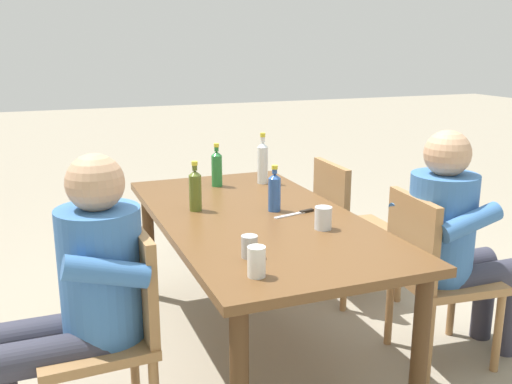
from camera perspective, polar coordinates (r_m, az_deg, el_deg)
The scene contains 17 objects.
ground_plane at distance 3.16m, azimuth 0.00°, elevation -15.20°, with size 24.00×24.00×0.00m, color gray.
dining_table at distance 2.89m, azimuth 0.00°, elevation -3.85°, with size 1.84×0.94×0.74m.
chair_far_left at distance 2.42m, azimuth -13.94°, elevation -12.49°, with size 0.46×0.46×0.87m.
chair_near_left at distance 2.99m, azimuth 16.96°, elevation -7.35°, with size 0.48×0.48×0.87m.
chair_near_right at distance 3.62m, azimuth 9.00°, elevation -2.98°, with size 0.45×0.45×0.87m.
person_in_white_shirt at distance 2.34m, azimuth -16.86°, elevation -9.17°, with size 0.47×0.61×1.18m.
person_in_plaid_shirt at distance 2.99m, azimuth 18.94°, elevation -4.07°, with size 0.47×0.61×1.18m.
bottle_green at distance 3.43m, azimuth -3.87°, elevation 2.40°, with size 0.06×0.06×0.26m.
bottle_olive at distance 2.94m, azimuth -6.02°, elevation 0.25°, with size 0.06×0.06×0.26m.
bottle_clear at distance 3.49m, azimuth 0.66°, elevation 3.01°, with size 0.06×0.06×0.31m.
bottle_blue at distance 2.92m, azimuth 1.84°, elevation 0.06°, with size 0.06×0.06×0.24m.
cup_glass at distance 2.67m, azimuth 6.66°, elevation -2.57°, with size 0.08×0.08×0.11m, color silver.
cup_white at distance 2.12m, azimuth 0.05°, elevation -6.90°, with size 0.07×0.07×0.12m, color white.
cup_steel at distance 2.31m, azimuth -0.65°, elevation -5.41°, with size 0.07×0.07×0.09m, color #B2B7BC.
table_knife at distance 2.90m, azimuth 4.10°, elevation -2.11°, with size 0.08×0.24×0.01m.
backpack_by_near_side at distance 4.46m, azimuth -1.67°, elevation -3.10°, with size 0.31×0.24×0.45m.
backpack_by_far_side at distance 4.46m, azimuth -4.84°, elevation -3.21°, with size 0.32×0.22×0.44m.
Camera 1 is at (-2.56, 0.99, 1.57)m, focal length 40.48 mm.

